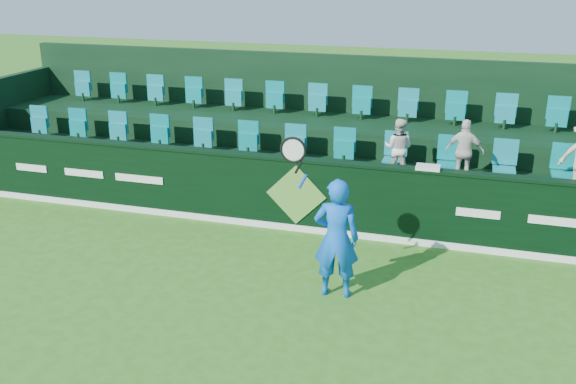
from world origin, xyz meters
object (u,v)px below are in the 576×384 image
(tennis_player, at_px, (336,237))
(spectator_middle, at_px, (465,151))
(towel, at_px, (428,167))
(spectator_left, at_px, (398,148))

(tennis_player, xyz_separation_m, spectator_middle, (1.61, 3.29, 0.48))
(spectator_middle, relative_size, towel, 2.97)
(tennis_player, height_order, towel, tennis_player)
(tennis_player, xyz_separation_m, spectator_left, (0.43, 3.29, 0.45))
(tennis_player, bearing_deg, spectator_left, 82.49)
(tennis_player, bearing_deg, towel, 63.87)
(spectator_left, height_order, spectator_middle, spectator_middle)
(tennis_player, xyz_separation_m, towel, (1.07, 2.17, 0.47))
(tennis_player, relative_size, spectator_middle, 2.08)
(spectator_middle, distance_m, towel, 1.25)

